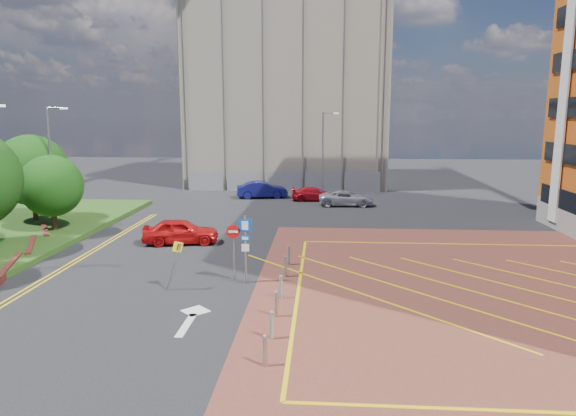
# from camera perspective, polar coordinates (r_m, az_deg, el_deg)

# --- Properties ---
(ground) EXTENTS (140.00, 140.00, 0.00)m
(ground) POSITION_cam_1_polar(r_m,az_deg,el_deg) (23.43, -6.28, -9.01)
(ground) COLOR black
(ground) RESTS_ON ground
(forecourt) EXTENTS (26.00, 26.00, 0.02)m
(forecourt) POSITION_cam_1_polar(r_m,az_deg,el_deg) (25.15, 27.39, -8.77)
(forecourt) COLOR brown
(forecourt) RESTS_ON ground
(retaining_wall) EXTENTS (6.06, 20.33, 0.40)m
(retaining_wall) POSITION_cam_1_polar(r_m,az_deg,el_deg) (29.52, -28.85, -5.78)
(retaining_wall) COLOR maroon
(retaining_wall) RESTS_ON ground
(tree_c) EXTENTS (4.00, 4.00, 4.90)m
(tree_c) POSITION_cam_1_polar(r_m,az_deg,el_deg) (36.55, -24.80, 2.24)
(tree_c) COLOR #3D2B1C
(tree_c) RESTS_ON grass_bed
(tree_d) EXTENTS (5.00, 5.00, 6.08)m
(tree_d) POSITION_cam_1_polar(r_m,az_deg,el_deg) (40.54, -26.59, 3.78)
(tree_d) COLOR #3D2B1C
(tree_d) RESTS_ON grass_bed
(lamp_left_far) EXTENTS (1.53, 0.16, 8.00)m
(lamp_left_far) POSITION_cam_1_polar(r_m,az_deg,el_deg) (38.58, -24.76, 4.82)
(lamp_left_far) COLOR #9EA0A8
(lamp_left_far) RESTS_ON grass_bed
(lamp_back) EXTENTS (1.53, 0.16, 8.00)m
(lamp_back) POSITION_cam_1_polar(r_m,az_deg,el_deg) (49.86, 3.99, 6.44)
(lamp_back) COLOR #9EA0A8
(lamp_back) RESTS_ON ground
(sign_cluster) EXTENTS (1.17, 0.12, 3.20)m
(sign_cluster) POSITION_cam_1_polar(r_m,az_deg,el_deg) (23.75, -5.25, -3.81)
(sign_cluster) COLOR #9EA0A8
(sign_cluster) RESTS_ON ground
(warning_sign) EXTENTS (0.83, 0.43, 2.24)m
(warning_sign) POSITION_cam_1_polar(r_m,az_deg,el_deg) (23.36, -12.41, -5.59)
(warning_sign) COLOR #9EA0A8
(warning_sign) RESTS_ON ground
(bollard_row) EXTENTS (0.14, 11.14, 0.90)m
(bollard_row) POSITION_cam_1_polar(r_m,az_deg,el_deg) (21.43, -0.95, -9.50)
(bollard_row) COLOR #9EA0A8
(bollard_row) RESTS_ON forecourt
(construction_building) EXTENTS (21.20, 19.20, 22.00)m
(construction_building) POSITION_cam_1_polar(r_m,az_deg,el_deg) (61.96, 0.18, 13.37)
(construction_building) COLOR gray
(construction_building) RESTS_ON ground
(construction_fence) EXTENTS (21.60, 0.06, 2.00)m
(construction_fence) POSITION_cam_1_polar(r_m,az_deg,el_deg) (52.27, 0.56, 2.94)
(construction_fence) COLOR gray
(construction_fence) RESTS_ON ground
(car_red_left) EXTENTS (4.76, 2.59, 1.54)m
(car_red_left) POSITION_cam_1_polar(r_m,az_deg,el_deg) (31.81, -11.85, -2.54)
(car_red_left) COLOR red
(car_red_left) RESTS_ON ground
(car_blue_back) EXTENTS (4.95, 2.51, 1.56)m
(car_blue_back) POSITION_cam_1_polar(r_m,az_deg,el_deg) (48.27, -2.91, 2.04)
(car_blue_back) COLOR navy
(car_blue_back) RESTS_ON ground
(car_red_back) EXTENTS (4.31, 2.00, 1.22)m
(car_red_back) POSITION_cam_1_polar(r_m,az_deg,el_deg) (46.76, 2.95, 1.56)
(car_red_back) COLOR red
(car_red_back) RESTS_ON ground
(car_silver_back) EXTENTS (4.71, 2.25, 1.30)m
(car_silver_back) POSITION_cam_1_polar(r_m,az_deg,el_deg) (44.40, 6.46, 1.09)
(car_silver_back) COLOR silver
(car_silver_back) RESTS_ON ground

